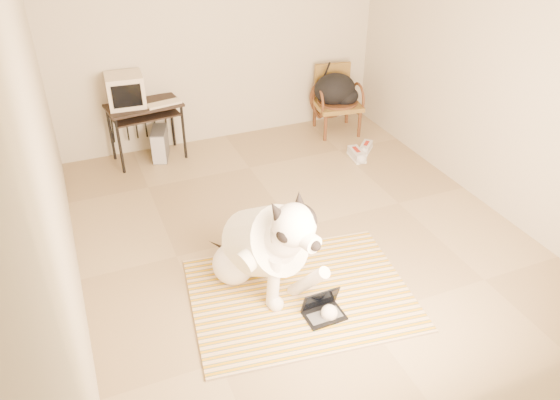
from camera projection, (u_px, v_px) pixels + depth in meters
floor at (296, 228)px, 5.28m from camera, size 4.50×4.50×0.00m
wall_back at (219, 30)px, 6.33m from camera, size 4.50×0.00×4.50m
wall_front at (477, 245)px, 2.81m from camera, size 4.50×0.00×4.50m
wall_left at (44, 135)px, 3.92m from camera, size 0.00×4.50×4.50m
wall_right at (489, 66)px, 5.22m from camera, size 0.00×4.50×4.50m
rug at (300, 294)px, 4.47m from camera, size 1.92×1.56×0.02m
dog at (265, 245)px, 4.36m from camera, size 0.77×1.34×1.05m
laptop at (323, 309)px, 4.23m from camera, size 0.31×0.23×0.21m
computer_desk at (145, 113)px, 6.19m from camera, size 0.87×0.55×0.68m
crt_monitor at (125, 90)px, 6.03m from camera, size 0.42×0.40×0.35m
desk_keyboard at (164, 104)px, 6.13m from camera, size 0.40×0.21×0.03m
pc_tower at (160, 144)px, 6.44m from camera, size 0.27×0.42×0.36m
rattan_chair at (336, 100)px, 6.98m from camera, size 0.62×0.60×0.83m
backpack at (337, 90)px, 6.86m from camera, size 0.55×0.45×0.40m
sneaker_left at (357, 155)px, 6.49m from camera, size 0.16×0.32×0.11m
sneaker_right at (366, 148)px, 6.65m from camera, size 0.27×0.28×0.10m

